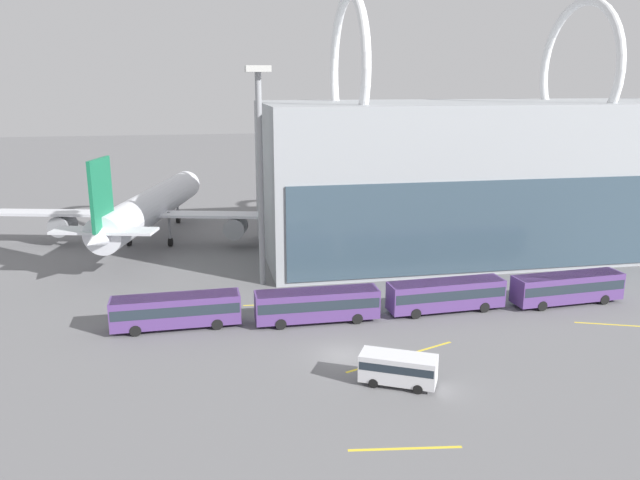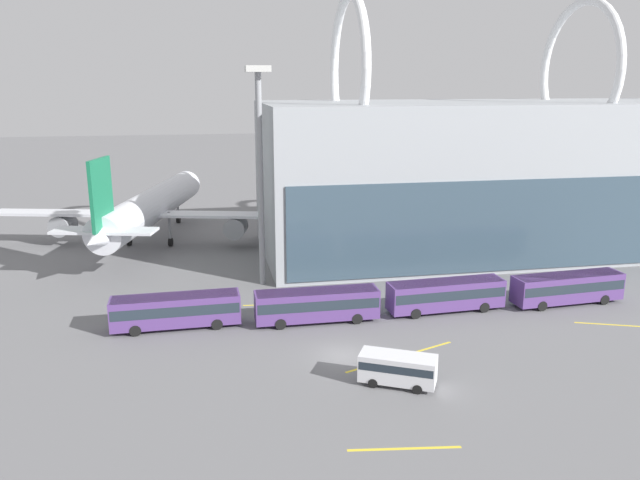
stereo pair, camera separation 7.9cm
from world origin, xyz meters
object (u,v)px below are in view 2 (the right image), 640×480
at_px(airliner_at_gate_near, 149,208).
at_px(shuttle_bus_2, 446,294).
at_px(shuttle_bus_3, 567,287).
at_px(service_van_foreground, 398,367).
at_px(shuttle_bus_1, 317,303).
at_px(floodlight_mast, 260,149).
at_px(shuttle_bus_0, 176,309).
at_px(airliner_at_gate_far, 518,186).

xyz_separation_m(airliner_at_gate_near, shuttle_bus_2, (29.77, -30.97, -3.29)).
bearing_deg(shuttle_bus_2, shuttle_bus_3, -4.13).
xyz_separation_m(shuttle_bus_3, service_van_foreground, (-21.67, -13.33, -0.43)).
height_order(shuttle_bus_1, floodlight_mast, floodlight_mast).
bearing_deg(shuttle_bus_1, airliner_at_gate_near, 118.37).
bearing_deg(floodlight_mast, shuttle_bus_1, -72.27).
bearing_deg(floodlight_mast, service_van_foreground, -73.46).
height_order(shuttle_bus_0, shuttle_bus_2, same).
height_order(airliner_at_gate_near, floodlight_mast, floodlight_mast).
relative_size(service_van_foreground, floodlight_mast, 0.26).
relative_size(airliner_at_gate_far, shuttle_bus_0, 3.17).
height_order(shuttle_bus_3, service_van_foreground, shuttle_bus_3).
relative_size(airliner_at_gate_near, shuttle_bus_3, 3.61).
height_order(shuttle_bus_0, shuttle_bus_3, same).
height_order(service_van_foreground, floodlight_mast, floodlight_mast).
xyz_separation_m(shuttle_bus_0, shuttle_bus_2, (25.28, -0.45, 0.00)).
bearing_deg(service_van_foreground, floodlight_mast, 133.74).
bearing_deg(floodlight_mast, shuttle_bus_3, -22.10).
bearing_deg(service_van_foreground, airliner_at_gate_far, 82.19).
height_order(airliner_at_gate_near, shuttle_bus_0, airliner_at_gate_near).
relative_size(shuttle_bus_1, shuttle_bus_2, 0.99).
height_order(shuttle_bus_2, floodlight_mast, floodlight_mast).
bearing_deg(airliner_at_gate_far, shuttle_bus_0, 122.10).
xyz_separation_m(shuttle_bus_1, shuttle_bus_3, (25.28, 0.22, 0.00)).
distance_m(shuttle_bus_0, shuttle_bus_1, 12.67).
xyz_separation_m(airliner_at_gate_near, shuttle_bus_3, (42.41, -31.19, -3.29)).
relative_size(shuttle_bus_2, shuttle_bus_3, 1.00).
distance_m(shuttle_bus_3, floodlight_mast, 33.98).
bearing_deg(shuttle_bus_3, shuttle_bus_0, 174.85).
relative_size(shuttle_bus_2, floodlight_mast, 0.50).
height_order(shuttle_bus_2, shuttle_bus_3, same).
distance_m(airliner_at_gate_near, airliner_at_gate_far, 57.64).
relative_size(shuttle_bus_1, shuttle_bus_3, 0.99).
relative_size(airliner_at_gate_far, shuttle_bus_3, 3.14).
xyz_separation_m(airliner_at_gate_far, shuttle_bus_3, (-14.74, -38.64, -3.36)).
bearing_deg(shuttle_bus_0, floodlight_mast, 50.21).
relative_size(airliner_at_gate_far, shuttle_bus_2, 3.15).
height_order(airliner_at_gate_far, shuttle_bus_0, airliner_at_gate_far).
bearing_deg(airliner_at_gate_far, service_van_foreground, 141.29).
bearing_deg(airliner_at_gate_near, service_van_foreground, -141.36).
xyz_separation_m(airliner_at_gate_near, airliner_at_gate_far, (57.15, 7.45, 0.07)).
bearing_deg(airliner_at_gate_far, shuttle_bus_3, 155.42).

